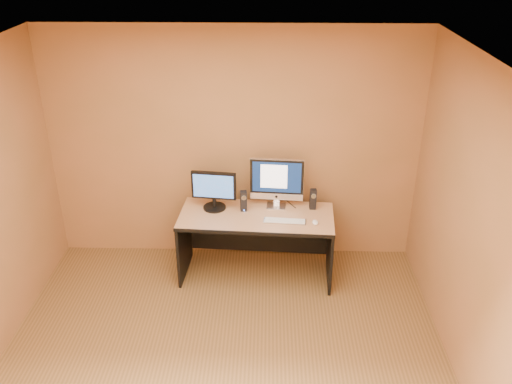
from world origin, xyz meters
TOP-DOWN VIEW (x-y plane):
  - floor at (0.00, 0.00)m, footprint 4.00×4.00m
  - walls at (0.00, 0.00)m, footprint 4.00×4.00m
  - ceiling at (0.00, 0.00)m, footprint 4.00×4.00m
  - desk at (0.26, 1.51)m, footprint 1.64×0.80m
  - imac at (0.47, 1.72)m, footprint 0.58×0.25m
  - second_monitor at (-0.19, 1.66)m, footprint 0.51×0.30m
  - speaker_left at (0.12, 1.62)m, footprint 0.08×0.08m
  - speaker_right at (0.85, 1.68)m, footprint 0.07×0.07m
  - keyboard at (0.55, 1.38)m, footprint 0.44×0.15m
  - mouse at (0.86, 1.35)m, footprint 0.06×0.10m
  - cable_a at (0.62, 1.77)m, footprint 0.11×0.20m
  - cable_b at (0.45, 1.82)m, footprint 0.09×0.16m

SIDE VIEW (x-z plane):
  - floor at x=0.00m, z-range 0.00..0.00m
  - desk at x=0.26m, z-range 0.00..0.74m
  - cable_a at x=0.62m, z-range 0.74..0.75m
  - cable_b at x=0.45m, z-range 0.74..0.75m
  - keyboard at x=0.55m, z-range 0.74..0.76m
  - mouse at x=0.86m, z-range 0.74..0.78m
  - speaker_left at x=0.12m, z-range 0.74..0.96m
  - speaker_right at x=0.85m, z-range 0.74..0.96m
  - second_monitor at x=-0.19m, z-range 0.74..1.16m
  - imac at x=0.47m, z-range 0.74..1.29m
  - walls at x=0.00m, z-range 0.00..2.60m
  - ceiling at x=0.00m, z-range 2.60..2.60m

